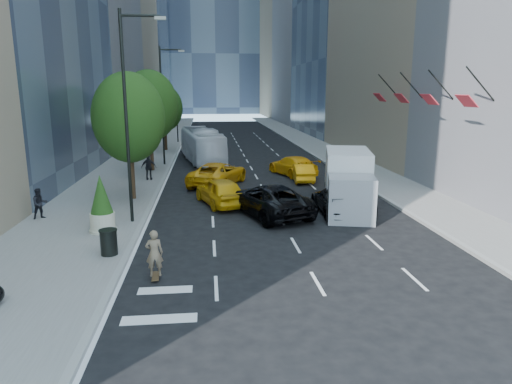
{
  "coord_description": "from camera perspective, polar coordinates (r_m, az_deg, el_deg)",
  "views": [
    {
      "loc": [
        -2.68,
        -18.4,
        6.54
      ],
      "look_at": [
        -0.34,
        3.53,
        1.6
      ],
      "focal_mm": 32.0,
      "sensor_mm": 36.0,
      "label": 1
    }
  ],
  "objects": [
    {
      "name": "sidewalk_left",
      "position": [
        49.23,
        -13.44,
        4.74
      ],
      "size": [
        6.0,
        120.0,
        0.15
      ],
      "primitive_type": "cube",
      "color": "slate",
      "rests_on": "ground"
    },
    {
      "name": "skateboarder",
      "position": [
        16.53,
        -12.57,
        -7.86
      ],
      "size": [
        0.64,
        0.44,
        1.68
      ],
      "primitive_type": "imported",
      "rotation": [
        0.0,
        0.0,
        3.21
      ],
      "color": "#736048",
      "rests_on": "ground"
    },
    {
      "name": "tree_mid",
      "position": [
        37.69,
        -13.18,
        10.44
      ],
      "size": [
        4.5,
        4.5,
        7.99
      ],
      "color": "black",
      "rests_on": "sidewalk_left"
    },
    {
      "name": "traffic_signal",
      "position": [
        58.56,
        -9.87,
        10.19
      ],
      "size": [
        2.48,
        0.53,
        5.2
      ],
      "color": "black",
      "rests_on": "sidewalk_left"
    },
    {
      "name": "taxi_a",
      "position": [
        26.51,
        -4.47,
        0.1
      ],
      "size": [
        3.24,
        5.08,
        1.61
      ],
      "primitive_type": "imported",
      "rotation": [
        0.0,
        0.0,
        3.45
      ],
      "color": "#D4980B",
      "rests_on": "ground"
    },
    {
      "name": "trash_can",
      "position": [
        19.05,
        -17.93,
        -6.05
      ],
      "size": [
        0.66,
        0.66,
        0.99
      ],
      "primitive_type": "cylinder",
      "color": "black",
      "rests_on": "sidewalk_left"
    },
    {
      "name": "pedestrian_b",
      "position": [
        33.97,
        -13.24,
        3.04
      ],
      "size": [
        1.12,
        0.53,
        1.85
      ],
      "primitive_type": "imported",
      "rotation": [
        0.0,
        0.0,
        3.07
      ],
      "color": "black",
      "rests_on": "sidewalk_left"
    },
    {
      "name": "tower_right_far",
      "position": [
        120.41,
        6.26,
        21.38
      ],
      "size": [
        20.0,
        24.0,
        50.0
      ],
      "primitive_type": "cube",
      "color": "gray",
      "rests_on": "ground"
    },
    {
      "name": "sidewalk_right",
      "position": [
        50.45,
        8.57,
        5.13
      ],
      "size": [
        4.0,
        120.0,
        0.15
      ],
      "primitive_type": "cube",
      "color": "slate",
      "rests_on": "ground"
    },
    {
      "name": "taxi_d",
      "position": [
        35.87,
        4.63,
        3.31
      ],
      "size": [
        3.69,
        5.6,
        1.51
      ],
      "primitive_type": "imported",
      "rotation": [
        0.0,
        0.0,
        3.47
      ],
      "color": "#FFAE0D",
      "rests_on": "ground"
    },
    {
      "name": "lamp_far",
      "position": [
        40.57,
        -11.45,
        11.36
      ],
      "size": [
        2.13,
        0.22,
        10.0
      ],
      "color": "black",
      "rests_on": "sidewalk_left"
    },
    {
      "name": "tree_far",
      "position": [
        50.64,
        -11.38,
        10.22
      ],
      "size": [
        3.9,
        3.9,
        6.92
      ],
      "color": "black",
      "rests_on": "sidewalk_left"
    },
    {
      "name": "ground",
      "position": [
        19.71,
        2.1,
        -6.76
      ],
      "size": [
        160.0,
        160.0,
        0.0
      ],
      "primitive_type": "plane",
      "color": "black",
      "rests_on": "ground"
    },
    {
      "name": "tree_near",
      "position": [
        27.81,
        -15.62,
        8.93
      ],
      "size": [
        4.2,
        4.2,
        7.46
      ],
      "color": "black",
      "rests_on": "sidewalk_left"
    },
    {
      "name": "pedestrian_a",
      "position": [
        25.53,
        -25.41,
        -1.32
      ],
      "size": [
        0.95,
        0.91,
        1.56
      ],
      "primitive_type": "imported",
      "rotation": [
        0.0,
        0.0,
        0.57
      ],
      "color": "black",
      "rests_on": "sidewalk_left"
    },
    {
      "name": "city_bus",
      "position": [
        42.85,
        -6.77,
        5.84
      ],
      "size": [
        4.38,
        11.32,
        3.08
      ],
      "primitive_type": "imported",
      "rotation": [
        0.0,
        0.0,
        0.17
      ],
      "color": "white",
      "rests_on": "ground"
    },
    {
      "name": "planter_shrub",
      "position": [
        21.98,
        -18.75,
        -1.52
      ],
      "size": [
        1.11,
        1.11,
        2.67
      ],
      "color": "beige",
      "rests_on": "sidewalk_left"
    },
    {
      "name": "box_truck",
      "position": [
        25.9,
        11.45,
        1.44
      ],
      "size": [
        3.89,
        7.06,
        3.2
      ],
      "rotation": [
        0.0,
        0.0,
        -0.23
      ],
      "color": "silver",
      "rests_on": "ground"
    },
    {
      "name": "black_sedan_lincoln",
      "position": [
        24.29,
        1.61,
        -0.97
      ],
      "size": [
        4.67,
        6.57,
        1.66
      ],
      "primitive_type": "imported",
      "rotation": [
        0.0,
        0.0,
        3.5
      ],
      "color": "black",
      "rests_on": "ground"
    },
    {
      "name": "taxi_b",
      "position": [
        33.64,
        5.83,
        2.47
      ],
      "size": [
        1.65,
        4.0,
        1.29
      ],
      "primitive_type": "imported",
      "rotation": [
        0.0,
        0.0,
        3.07
      ],
      "color": "#FFA30D",
      "rests_on": "ground"
    },
    {
      "name": "facade_flags",
      "position": [
        31.37,
        19.44,
        11.28
      ],
      "size": [
        1.85,
        13.3,
        2.05
      ],
      "color": "black",
      "rests_on": "ground"
    },
    {
      "name": "black_sedan_mercedes",
      "position": [
        25.05,
        10.04,
        -1.01
      ],
      "size": [
        2.14,
        5.0,
        1.44
      ],
      "primitive_type": "imported",
      "rotation": [
        0.0,
        0.0,
        3.12
      ],
      "color": "black",
      "rests_on": "ground"
    },
    {
      "name": "taxi_c",
      "position": [
        32.08,
        -4.77,
        2.29
      ],
      "size": [
        4.77,
        6.41,
        1.62
      ],
      "primitive_type": "imported",
      "rotation": [
        0.0,
        0.0,
        2.73
      ],
      "color": "orange",
      "rests_on": "ground"
    },
    {
      "name": "lamp_near",
      "position": [
        22.7,
        -15.57,
        10.34
      ],
      "size": [
        2.13,
        0.22,
        10.0
      ],
      "color": "black",
      "rests_on": "sidewalk_left"
    }
  ]
}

